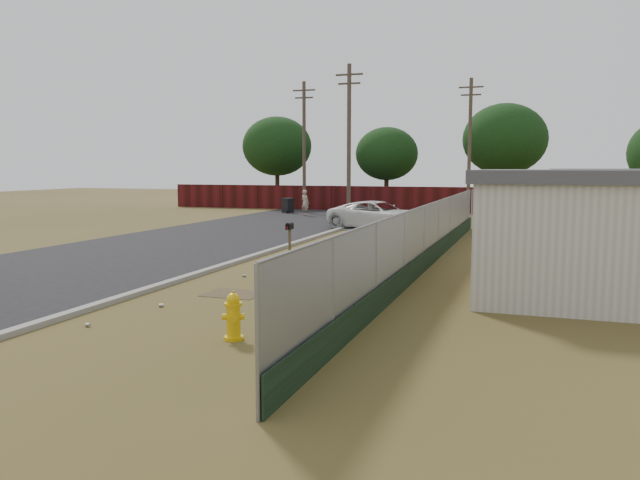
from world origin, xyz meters
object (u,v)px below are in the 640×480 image
at_px(fire_hydrant, 233,317).
at_px(pickup_truck, 378,215).
at_px(pedestrian, 305,203).
at_px(mailbox, 290,229).
at_px(trash_bin, 288,205).

relative_size(fire_hydrant, pickup_truck, 0.18).
bearing_deg(fire_hydrant, pickup_truck, 96.55).
bearing_deg(pedestrian, pickup_truck, 156.87).
height_order(mailbox, pickup_truck, pickup_truck).
bearing_deg(trash_bin, pedestrian, -43.99).
bearing_deg(pickup_truck, mailbox, -169.50).
relative_size(pickup_truck, pedestrian, 3.07).
distance_m(pedestrian, trash_bin, 2.81).
bearing_deg(pickup_truck, trash_bin, 59.90).
xyz_separation_m(pedestrian, trash_bin, (-2.01, 1.94, -0.32)).
bearing_deg(mailbox, fire_hydrant, -73.18).
bearing_deg(fire_hydrant, trash_bin, 110.23).
bearing_deg(mailbox, pickup_truck, 83.98).
distance_m(fire_hydrant, pickup_truck, 21.03).
height_order(pickup_truck, pedestrian, pedestrian).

